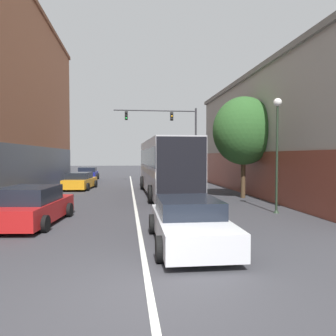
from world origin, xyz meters
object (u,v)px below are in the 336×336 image
object	(u,v)px
parked_car_left_mid	(31,206)
bus	(165,165)
hatchback_foreground	(189,222)
parked_car_left_near	(80,181)
street_tree_near	(244,131)
parked_car_left_far	(88,174)
street_lamp	(277,141)
traffic_signal_gantry	(173,129)

from	to	relation	value
parked_car_left_mid	bus	bearing A→B (deg)	-29.11
bus	hatchback_foreground	distance (m)	11.94
parked_car_left_near	street_tree_near	world-z (taller)	street_tree_near
bus	street_tree_near	xyz separation A→B (m)	(4.51, -2.00, 2.07)
parked_car_left_far	street_lamp	world-z (taller)	street_lamp
parked_car_left_far	street_lamp	size ratio (longest dim) A/B	0.82
hatchback_foreground	street_lamp	distance (m)	7.11
hatchback_foreground	parked_car_left_mid	bearing A→B (deg)	57.77
parked_car_left_mid	street_lamp	bearing A→B (deg)	-77.31
parked_car_left_far	street_lamp	bearing A→B (deg)	-154.14
parked_car_left_near	parked_car_left_far	size ratio (longest dim) A/B	1.08
street_tree_near	bus	bearing A→B (deg)	156.07
hatchback_foreground	parked_car_left_near	distance (m)	17.20
parked_car_left_mid	traffic_signal_gantry	xyz separation A→B (m)	(7.93, 18.47, 4.47)
parked_car_left_far	traffic_signal_gantry	distance (m)	10.40
parked_car_left_near	traffic_signal_gantry	world-z (taller)	traffic_signal_gantry
street_lamp	street_tree_near	bearing A→B (deg)	85.69
street_tree_near	parked_car_left_mid	bearing A→B (deg)	-148.69
traffic_signal_gantry	street_tree_near	distance (m)	12.40
parked_car_left_mid	parked_car_left_far	distance (m)	22.50
parked_car_left_near	parked_car_left_mid	distance (m)	12.91
hatchback_foreground	parked_car_left_far	xyz separation A→B (m)	(-5.85, 25.95, 0.03)
bus	street_lamp	distance (m)	8.46
hatchback_foreground	parked_car_left_far	bearing A→B (deg)	13.56
street_lamp	parked_car_left_mid	bearing A→B (deg)	-173.78
parked_car_left_mid	street_lamp	distance (m)	10.49
hatchback_foreground	traffic_signal_gantry	size ratio (longest dim) A/B	0.59
parked_car_left_near	parked_car_left_mid	xyz separation A→B (m)	(0.02, -12.91, 0.05)
parked_car_left_far	traffic_signal_gantry	world-z (taller)	traffic_signal_gantry
hatchback_foreground	parked_car_left_mid	size ratio (longest dim) A/B	1.00
parked_car_left_mid	street_lamp	xyz separation A→B (m)	(10.11, 1.10, 2.54)
bus	traffic_signal_gantry	world-z (taller)	traffic_signal_gantry
traffic_signal_gantry	street_tree_near	size ratio (longest dim) A/B	1.30
traffic_signal_gantry	parked_car_left_mid	bearing A→B (deg)	-113.23
traffic_signal_gantry	street_lamp	bearing A→B (deg)	-82.84
hatchback_foreground	bus	bearing A→B (deg)	-2.55
hatchback_foreground	traffic_signal_gantry	distance (m)	22.54
parked_car_left_near	parked_car_left_far	bearing A→B (deg)	9.95
street_lamp	street_tree_near	xyz separation A→B (m)	(0.40, 5.29, 0.83)
parked_car_left_mid	street_lamp	world-z (taller)	street_lamp
parked_car_left_far	street_tree_near	bearing A→B (deg)	-146.14
parked_car_left_far	traffic_signal_gantry	bearing A→B (deg)	-116.00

